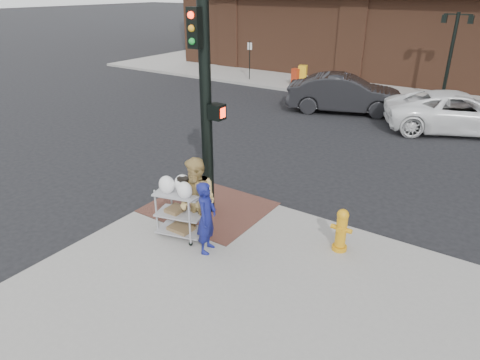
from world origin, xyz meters
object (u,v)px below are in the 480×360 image
Objects in this scene: pedestrian_tan at (197,200)px; sedan_dark at (345,94)px; lamp_post at (452,47)px; traffic_signal_pole at (206,104)px; utility_cart at (180,209)px; minivan_white at (459,112)px; fire_hydrant at (341,230)px; woman_blue at (207,218)px.

sedan_dark is at bearing 96.79° from pedestrian_tan.
pedestrian_tan is (-1.91, -16.34, -1.54)m from lamp_post.
utility_cart is (0.17, -1.24, -2.04)m from traffic_signal_pole.
utility_cart reaches higher than minivan_white.
utility_cart is 1.49× the size of fire_hydrant.
pedestrian_tan is 0.37× the size of sedan_dark.
fire_hydrant is (3.31, 0.19, -2.19)m from traffic_signal_pole.
utility_cart is at bearing -82.05° from traffic_signal_pole.
minivan_white reaches higher than fire_hydrant.
lamp_post is at bearing 83.26° from pedestrian_tan.
utility_cart is (-3.67, -12.04, 0.03)m from minivan_white.
lamp_post is 0.79× the size of sedan_dark.
minivan_white is at bearing -112.95° from sedan_dark.
minivan_white is (1.36, -4.43, -1.85)m from lamp_post.
lamp_post is 4.20× the size of fire_hydrant.
lamp_post is 0.73× the size of minivan_white.
pedestrian_tan is 0.34× the size of minivan_white.
sedan_dark is at bearing 62.38° from minivan_white.
lamp_post is 4.99m from minivan_white.
woman_blue is 0.88m from utility_cart.
traffic_signal_pole is 3.19× the size of woman_blue.
lamp_post is 2.55× the size of woman_blue.
traffic_signal_pole reaches higher than sedan_dark.
lamp_post reaches higher than minivan_white.
traffic_signal_pole is 11.65m from minivan_white.
traffic_signal_pole reaches higher than woman_blue.
pedestrian_tan is 1.96× the size of fire_hydrant.
sedan_dark is 11.63m from fire_hydrant.
pedestrian_tan reaches higher than sedan_dark.
sedan_dark reaches higher than minivan_white.
lamp_post is 16.72m from utility_cart.
traffic_signal_pole is 11.25m from sedan_dark.
lamp_post is 15.19m from fire_hydrant.
sedan_dark is at bearing 94.64° from traffic_signal_pole.
sedan_dark is 3.54× the size of utility_cart.
pedestrian_tan is (-0.46, 0.28, 0.15)m from woman_blue.
lamp_post is at bearing -58.96° from sedan_dark.
pedestrian_tan reaches higher than utility_cart.
minivan_white is at bearing -30.37° from woman_blue.
sedan_dark reaches higher than utility_cart.
woman_blue is 2.79m from fire_hydrant.
traffic_signal_pole is at bearing 117.08° from pedestrian_tan.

